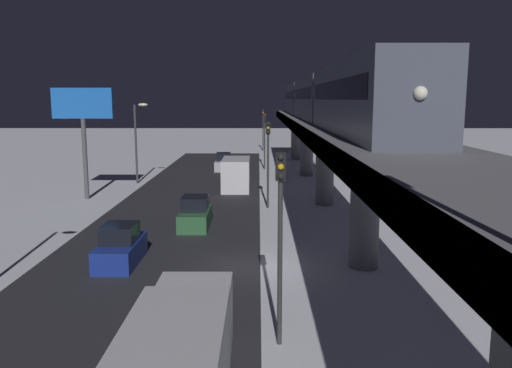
% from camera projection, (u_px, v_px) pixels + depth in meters
% --- Properties ---
extents(ground_plane, '(240.00, 240.00, 0.00)m').
position_uv_depth(ground_plane, '(242.00, 266.00, 25.00)').
color(ground_plane, white).
extents(avenue_asphalt, '(11.00, 105.49, 0.01)m').
position_uv_depth(avenue_asphalt, '(147.00, 266.00, 25.02)').
color(avenue_asphalt, '#28282D').
rests_on(avenue_asphalt, ground_plane).
extents(elevated_railway, '(5.00, 105.49, 6.34)m').
position_uv_depth(elevated_railway, '(365.00, 154.00, 24.07)').
color(elevated_railway, slate).
rests_on(elevated_railway, ground_plane).
extents(subway_train, '(2.94, 55.47, 3.40)m').
position_uv_depth(subway_train, '(319.00, 98.00, 43.39)').
color(subway_train, '#4C5160').
rests_on(subway_train, elevated_railway).
extents(sedan_silver, '(1.91, 4.19, 1.97)m').
position_uv_depth(sedan_silver, '(224.00, 163.00, 58.88)').
color(sedan_silver, '#B2B2B7').
rests_on(sedan_silver, ground_plane).
extents(sedan_green, '(1.80, 4.09, 1.97)m').
position_uv_depth(sedan_green, '(195.00, 215.00, 32.60)').
color(sedan_green, '#2D6038').
rests_on(sedan_green, ground_plane).
extents(sedan_blue, '(1.80, 4.05, 1.97)m').
position_uv_depth(sedan_blue, '(120.00, 248.00, 25.36)').
color(sedan_blue, navy).
rests_on(sedan_blue, ground_plane).
extents(box_truck, '(2.40, 7.40, 2.80)m').
position_uv_depth(box_truck, '(237.00, 173.00, 46.92)').
color(box_truck, '#B2B2B7').
rests_on(box_truck, ground_plane).
extents(delivery_van, '(2.40, 7.40, 2.80)m').
position_uv_depth(delivery_van, '(181.00, 360.00, 13.32)').
color(delivery_van, silver).
rests_on(delivery_van, ground_plane).
extents(traffic_light_near, '(0.32, 0.44, 6.40)m').
position_uv_depth(traffic_light_near, '(280.00, 221.00, 16.40)').
color(traffic_light_near, '#2D2D2D').
rests_on(traffic_light_near, ground_plane).
extents(traffic_light_mid, '(0.32, 0.44, 6.40)m').
position_uv_depth(traffic_light_mid, '(268.00, 152.00, 37.71)').
color(traffic_light_mid, '#2D2D2D').
rests_on(traffic_light_mid, ground_plane).
extents(traffic_light_far, '(0.32, 0.44, 6.40)m').
position_uv_depth(traffic_light_far, '(265.00, 133.00, 59.01)').
color(traffic_light_far, '#2D2D2D').
rests_on(traffic_light_far, ground_plane).
extents(traffic_light_distant, '(0.32, 0.44, 6.40)m').
position_uv_depth(traffic_light_distant, '(263.00, 124.00, 80.31)').
color(traffic_light_distant, '#2D2D2D').
rests_on(traffic_light_distant, ground_plane).
extents(commercial_billboard, '(4.80, 0.36, 8.90)m').
position_uv_depth(commercial_billboard, '(83.00, 114.00, 40.82)').
color(commercial_billboard, '#4C4C51').
rests_on(commercial_billboard, ground_plane).
extents(street_lamp_far, '(1.35, 0.44, 7.65)m').
position_uv_depth(street_lamp_far, '(138.00, 133.00, 48.93)').
color(street_lamp_far, '#38383D').
rests_on(street_lamp_far, ground_plane).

